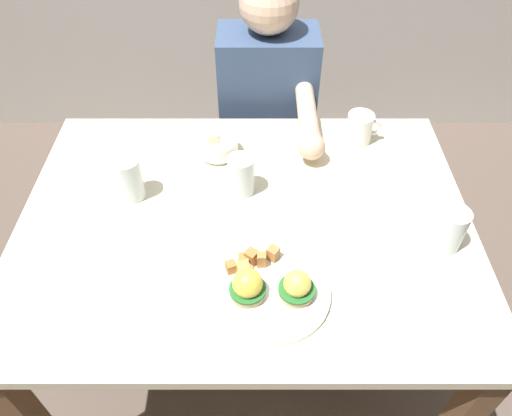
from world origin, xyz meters
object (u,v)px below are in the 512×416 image
(dining_table, at_px, (247,244))
(water_glass_near, at_px, (450,232))
(coffee_mug, at_px, (362,127))
(fruit_bowl, at_px, (219,146))
(water_glass_extra, at_px, (132,180))
(eggs_benedict_plate, at_px, (270,287))
(water_glass_far, at_px, (243,177))
(fork, at_px, (401,183))
(diner_person, at_px, (270,115))

(dining_table, xyz_separation_m, water_glass_near, (0.50, -0.09, 0.16))
(dining_table, bearing_deg, coffee_mug, 43.77)
(dining_table, relative_size, coffee_mug, 10.78)
(dining_table, height_order, water_glass_near, water_glass_near)
(water_glass_near, bearing_deg, fruit_bowl, 148.69)
(dining_table, relative_size, water_glass_extra, 9.52)
(fruit_bowl, height_order, water_glass_extra, water_glass_extra)
(eggs_benedict_plate, xyz_separation_m, water_glass_extra, (-0.37, 0.32, 0.03))
(water_glass_far, xyz_separation_m, water_glass_extra, (-0.30, -0.02, 0.01))
(fruit_bowl, bearing_deg, water_glass_near, -31.31)
(coffee_mug, xyz_separation_m, fork, (0.09, -0.20, -0.05))
(fork, bearing_deg, dining_table, -162.48)
(coffee_mug, relative_size, diner_person, 0.10)
(water_glass_far, bearing_deg, eggs_benedict_plate, -78.43)
(eggs_benedict_plate, relative_size, fruit_bowl, 2.25)
(dining_table, bearing_deg, fruit_bowl, 107.67)
(water_glass_near, xyz_separation_m, water_glass_far, (-0.51, 0.20, -0.00))
(eggs_benedict_plate, xyz_separation_m, fork, (0.38, 0.37, -0.02))
(fruit_bowl, xyz_separation_m, coffee_mug, (0.43, 0.07, 0.02))
(fruit_bowl, relative_size, water_glass_far, 1.04)
(eggs_benedict_plate, height_order, fruit_bowl, eggs_benedict_plate)
(fork, height_order, diner_person, diner_person)
(coffee_mug, relative_size, water_glass_near, 0.95)
(eggs_benedict_plate, distance_m, coffee_mug, 0.64)
(eggs_benedict_plate, height_order, fork, eggs_benedict_plate)
(coffee_mug, height_order, fork, coffee_mug)
(fruit_bowl, relative_size, water_glass_extra, 0.95)
(fork, xyz_separation_m, diner_person, (-0.36, 0.46, -0.09))
(eggs_benedict_plate, height_order, water_glass_extra, water_glass_extra)
(fruit_bowl, xyz_separation_m, water_glass_extra, (-0.22, -0.18, 0.03))
(water_glass_extra, bearing_deg, coffee_mug, 20.61)
(fork, relative_size, water_glass_far, 1.35)
(coffee_mug, bearing_deg, water_glass_extra, -159.39)
(coffee_mug, height_order, water_glass_near, water_glass_near)
(water_glass_near, bearing_deg, fork, 105.46)
(eggs_benedict_plate, distance_m, fruit_bowl, 0.52)
(fruit_bowl, distance_m, fork, 0.54)
(dining_table, xyz_separation_m, water_glass_extra, (-0.31, 0.09, 0.16))
(water_glass_near, height_order, water_glass_far, water_glass_near)
(dining_table, bearing_deg, water_glass_far, 95.73)
(water_glass_far, xyz_separation_m, diner_person, (0.08, 0.49, -0.14))
(water_glass_extra, height_order, diner_person, diner_person)
(eggs_benedict_plate, bearing_deg, dining_table, 104.16)
(fork, xyz_separation_m, water_glass_near, (0.06, -0.23, 0.05))
(water_glass_near, bearing_deg, water_glass_far, 158.98)
(fork, xyz_separation_m, water_glass_far, (-0.45, -0.03, 0.05))
(eggs_benedict_plate, relative_size, fork, 1.73)
(water_glass_far, bearing_deg, water_glass_near, -21.02)
(coffee_mug, bearing_deg, fruit_bowl, -171.16)
(fork, bearing_deg, eggs_benedict_plate, -135.38)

